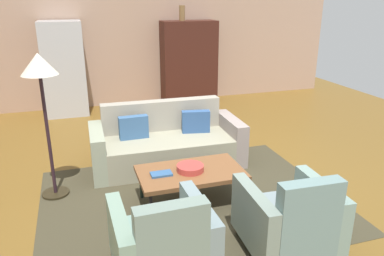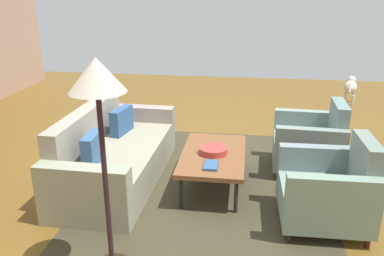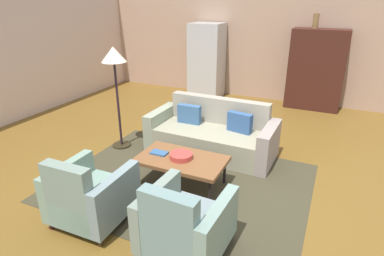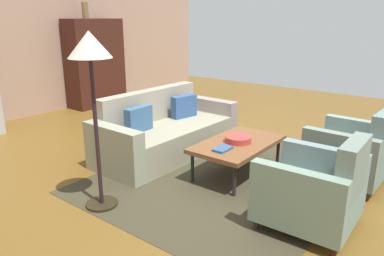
{
  "view_description": "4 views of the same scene",
  "coord_description": "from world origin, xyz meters",
  "px_view_note": "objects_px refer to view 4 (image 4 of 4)",
  "views": [
    {
      "loc": [
        -1.43,
        -4.03,
        2.3
      ],
      "look_at": [
        -0.08,
        0.21,
        0.74
      ],
      "focal_mm": 35.36,
      "sensor_mm": 36.0,
      "label": 1
    },
    {
      "loc": [
        -4.28,
        -0.62,
        2.17
      ],
      "look_at": [
        -0.16,
        -0.04,
        0.66
      ],
      "focal_mm": 36.89,
      "sensor_mm": 36.0,
      "label": 2
    },
    {
      "loc": [
        1.47,
        -3.71,
        2.44
      ],
      "look_at": [
        -0.36,
        0.28,
        0.62
      ],
      "focal_mm": 29.71,
      "sensor_mm": 36.0,
      "label": 3
    },
    {
      "loc": [
        -3.85,
        -2.38,
        1.83
      ],
      "look_at": [
        -0.42,
        0.28,
        0.51
      ],
      "focal_mm": 34.26,
      "sensor_mm": 36.0,
      "label": 4
    }
  ],
  "objects_px": {
    "armchair_right": "(354,154)",
    "fruit_bowl": "(238,139)",
    "floor_lamp": "(91,62)",
    "coffee_table": "(238,145)",
    "vase_tall": "(85,10)",
    "book_stack": "(223,149)",
    "cabinet": "(95,63)",
    "couch": "(164,133)",
    "armchair_left": "(317,193)"
  },
  "relations": [
    {
      "from": "armchair_right",
      "to": "fruit_bowl",
      "type": "height_order",
      "value": "armchair_right"
    },
    {
      "from": "fruit_bowl",
      "to": "floor_lamp",
      "type": "distance_m",
      "value": 1.94
    },
    {
      "from": "armchair_right",
      "to": "coffee_table",
      "type": "bearing_deg",
      "value": 119.69
    },
    {
      "from": "vase_tall",
      "to": "floor_lamp",
      "type": "distance_m",
      "value": 4.51
    },
    {
      "from": "book_stack",
      "to": "floor_lamp",
      "type": "xyz_separation_m",
      "value": [
        -1.17,
        0.68,
        1.02
      ]
    },
    {
      "from": "cabinet",
      "to": "vase_tall",
      "type": "bearing_deg",
      "value": -178.19
    },
    {
      "from": "couch",
      "to": "vase_tall",
      "type": "xyz_separation_m",
      "value": [
        1.15,
        3.08,
        1.67
      ]
    },
    {
      "from": "armchair_right",
      "to": "vase_tall",
      "type": "height_order",
      "value": "vase_tall"
    },
    {
      "from": "coffee_table",
      "to": "vase_tall",
      "type": "xyz_separation_m",
      "value": [
        1.15,
        4.27,
        1.58
      ]
    },
    {
      "from": "armchair_left",
      "to": "cabinet",
      "type": "bearing_deg",
      "value": 69.57
    },
    {
      "from": "vase_tall",
      "to": "couch",
      "type": "bearing_deg",
      "value": -110.42
    },
    {
      "from": "coffee_table",
      "to": "book_stack",
      "type": "relative_size",
      "value": 5.08
    },
    {
      "from": "armchair_right",
      "to": "cabinet",
      "type": "distance_m",
      "value": 5.52
    },
    {
      "from": "cabinet",
      "to": "floor_lamp",
      "type": "relative_size",
      "value": 1.05
    },
    {
      "from": "armchair_left",
      "to": "cabinet",
      "type": "distance_m",
      "value": 5.79
    },
    {
      "from": "fruit_bowl",
      "to": "cabinet",
      "type": "height_order",
      "value": "cabinet"
    },
    {
      "from": "couch",
      "to": "coffee_table",
      "type": "height_order",
      "value": "couch"
    },
    {
      "from": "couch",
      "to": "vase_tall",
      "type": "relative_size",
      "value": 6.78
    },
    {
      "from": "fruit_bowl",
      "to": "vase_tall",
      "type": "distance_m",
      "value": 4.68
    },
    {
      "from": "armchair_right",
      "to": "fruit_bowl",
      "type": "bearing_deg",
      "value": 119.87
    },
    {
      "from": "floor_lamp",
      "to": "vase_tall",
      "type": "bearing_deg",
      "value": 53.4
    },
    {
      "from": "coffee_table",
      "to": "fruit_bowl",
      "type": "xyz_separation_m",
      "value": [
        -0.0,
        0.0,
        0.07
      ]
    },
    {
      "from": "armchair_left",
      "to": "floor_lamp",
      "type": "xyz_separation_m",
      "value": [
        -0.92,
        1.84,
        1.1
      ]
    },
    {
      "from": "armchair_left",
      "to": "floor_lamp",
      "type": "bearing_deg",
      "value": 115.35
    },
    {
      "from": "coffee_table",
      "to": "vase_tall",
      "type": "bearing_deg",
      "value": 74.93
    },
    {
      "from": "vase_tall",
      "to": "coffee_table",
      "type": "bearing_deg",
      "value": -105.07
    },
    {
      "from": "coffee_table",
      "to": "armchair_left",
      "type": "relative_size",
      "value": 1.36
    },
    {
      "from": "book_stack",
      "to": "fruit_bowl",
      "type": "bearing_deg",
      "value": 1.0
    },
    {
      "from": "armchair_right",
      "to": "book_stack",
      "type": "distance_m",
      "value": 1.5
    },
    {
      "from": "cabinet",
      "to": "vase_tall",
      "type": "height_order",
      "value": "vase_tall"
    },
    {
      "from": "coffee_table",
      "to": "book_stack",
      "type": "distance_m",
      "value": 0.35
    },
    {
      "from": "couch",
      "to": "coffee_table",
      "type": "bearing_deg",
      "value": 91.15
    },
    {
      "from": "floor_lamp",
      "to": "armchair_left",
      "type": "bearing_deg",
      "value": -63.46
    },
    {
      "from": "armchair_left",
      "to": "armchair_right",
      "type": "relative_size",
      "value": 1.0
    },
    {
      "from": "armchair_left",
      "to": "floor_lamp",
      "type": "distance_m",
      "value": 2.34
    },
    {
      "from": "armchair_left",
      "to": "book_stack",
      "type": "relative_size",
      "value": 3.72
    },
    {
      "from": "cabinet",
      "to": "fruit_bowl",
      "type": "bearing_deg",
      "value": -106.97
    },
    {
      "from": "coffee_table",
      "to": "floor_lamp",
      "type": "xyz_separation_m",
      "value": [
        -1.52,
        0.68,
        1.07
      ]
    },
    {
      "from": "coffee_table",
      "to": "floor_lamp",
      "type": "relative_size",
      "value": 0.7
    },
    {
      "from": "armchair_right",
      "to": "floor_lamp",
      "type": "distance_m",
      "value": 3.01
    },
    {
      "from": "armchair_left",
      "to": "floor_lamp",
      "type": "height_order",
      "value": "floor_lamp"
    },
    {
      "from": "armchair_right",
      "to": "book_stack",
      "type": "relative_size",
      "value": 3.72
    },
    {
      "from": "coffee_table",
      "to": "floor_lamp",
      "type": "bearing_deg",
      "value": 156.0
    },
    {
      "from": "vase_tall",
      "to": "fruit_bowl",
      "type": "bearing_deg",
      "value": -105.13
    },
    {
      "from": "armchair_left",
      "to": "cabinet",
      "type": "height_order",
      "value": "cabinet"
    },
    {
      "from": "fruit_bowl",
      "to": "couch",
      "type": "bearing_deg",
      "value": 89.68
    },
    {
      "from": "couch",
      "to": "armchair_right",
      "type": "xyz_separation_m",
      "value": [
        0.6,
        -2.35,
        0.06
      ]
    },
    {
      "from": "coffee_table",
      "to": "floor_lamp",
      "type": "distance_m",
      "value": 1.98
    },
    {
      "from": "fruit_bowl",
      "to": "cabinet",
      "type": "relative_size",
      "value": 0.17
    },
    {
      "from": "coffee_table",
      "to": "cabinet",
      "type": "distance_m",
      "value": 4.5
    }
  ]
}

